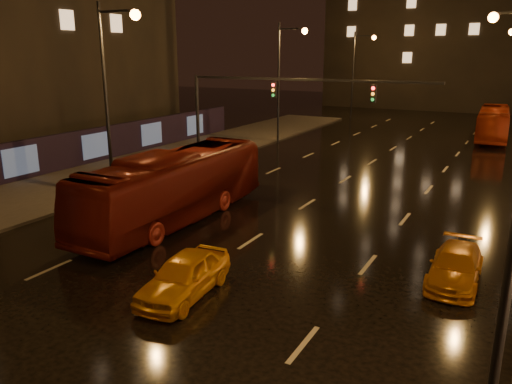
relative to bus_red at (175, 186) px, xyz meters
The scene contains 9 objects.
ground 10.37m from the bus_red, 64.32° to the left, with size 140.00×140.00×0.00m, color black.
sidewalk_left 10.12m from the bus_red, 154.96° to the left, with size 7.00×70.00×0.15m, color #38332D.
hoarding_left 12.83m from the bus_red, behind, with size 0.30×46.00×2.50m, color black.
traffic_signal 9.76m from the bus_red, 93.85° to the left, with size 15.31×0.32×6.20m.
streetlight_right 16.69m from the bus_red, 33.28° to the right, with size 2.64×0.50×10.00m.
bus_red is the anchor object (origin of this frame).
bus_curb 33.92m from the bus_red, 70.79° to the left, with size 2.46×10.50×2.92m, color #A02A10.
taxi_near 7.82m from the bus_red, 50.50° to the right, with size 1.63×4.04×1.38m, color orange.
taxi_far 12.51m from the bus_red, ahead, with size 1.60×3.94×1.14m, color #B96911.
Camera 1 is at (9.56, -6.97, 7.55)m, focal length 35.00 mm.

